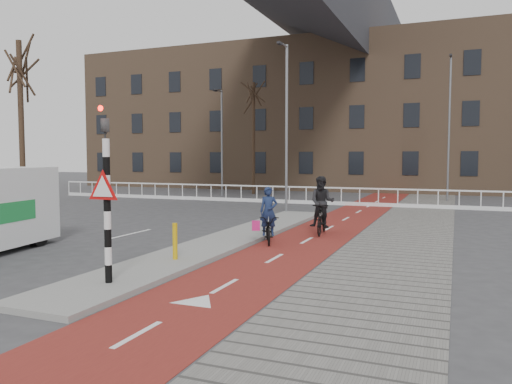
% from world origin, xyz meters
% --- Properties ---
extents(ground, '(120.00, 120.00, 0.00)m').
position_xyz_m(ground, '(0.00, 0.00, 0.00)').
color(ground, '#38383A').
rests_on(ground, ground).
extents(bike_lane, '(2.50, 60.00, 0.01)m').
position_xyz_m(bike_lane, '(1.50, 10.00, 0.01)').
color(bike_lane, maroon).
rests_on(bike_lane, ground).
extents(sidewalk, '(3.00, 60.00, 0.01)m').
position_xyz_m(sidewalk, '(4.30, 10.00, 0.01)').
color(sidewalk, slate).
rests_on(sidewalk, ground).
extents(curb_island, '(1.80, 16.00, 0.12)m').
position_xyz_m(curb_island, '(-0.70, 4.00, 0.06)').
color(curb_island, gray).
rests_on(curb_island, ground).
extents(traffic_signal, '(0.80, 0.80, 3.68)m').
position_xyz_m(traffic_signal, '(-0.60, -2.02, 1.99)').
color(traffic_signal, black).
rests_on(traffic_signal, curb_island).
extents(bollard, '(0.12, 0.12, 0.90)m').
position_xyz_m(bollard, '(-0.56, 0.48, 0.57)').
color(bollard, '#CDA20B').
rests_on(bollard, curb_island).
extents(cyclist_near, '(1.15, 1.72, 1.73)m').
position_xyz_m(cyclist_near, '(0.55, 4.11, 0.59)').
color(cyclist_near, black).
rests_on(cyclist_near, bike_lane).
extents(cyclist_far, '(0.91, 1.89, 1.98)m').
position_xyz_m(cyclist_far, '(1.63, 6.39, 0.83)').
color(cyclist_far, black).
rests_on(cyclist_far, bike_lane).
extents(railing, '(28.00, 0.10, 0.99)m').
position_xyz_m(railing, '(-5.00, 17.00, 0.31)').
color(railing, silver).
rests_on(railing, ground).
extents(townhouse_row, '(46.00, 10.00, 15.90)m').
position_xyz_m(townhouse_row, '(-3.00, 32.00, 7.81)').
color(townhouse_row, '#7F6047').
rests_on(townhouse_row, ground).
extents(tree_left, '(0.25, 0.25, 7.99)m').
position_xyz_m(tree_left, '(-12.98, 7.49, 4.00)').
color(tree_left, black).
rests_on(tree_left, ground).
extents(tree_mid, '(0.24, 0.24, 7.93)m').
position_xyz_m(tree_mid, '(-7.68, 23.06, 3.96)').
color(tree_mid, black).
rests_on(tree_mid, ground).
extents(streetlight_near, '(0.12, 0.12, 7.75)m').
position_xyz_m(streetlight_near, '(-1.47, 11.87, 3.87)').
color(streetlight_near, slate).
rests_on(streetlight_near, ground).
extents(streetlight_left, '(0.12, 0.12, 7.12)m').
position_xyz_m(streetlight_left, '(-8.91, 20.42, 3.56)').
color(streetlight_left, slate).
rests_on(streetlight_left, ground).
extents(streetlight_right, '(0.12, 0.12, 8.65)m').
position_xyz_m(streetlight_right, '(5.36, 22.23, 4.33)').
color(streetlight_right, slate).
rests_on(streetlight_right, ground).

